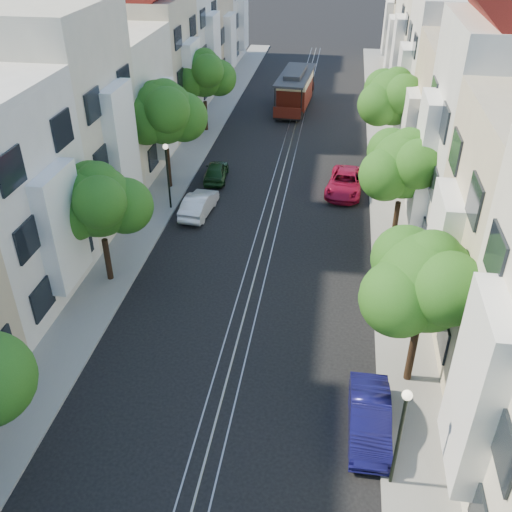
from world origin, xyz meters
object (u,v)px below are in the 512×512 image
at_px(tree_e_d, 394,99).
at_px(tree_e_c, 405,167).
at_px(tree_e_b, 427,285).
at_px(lamp_east, 401,425).
at_px(lamp_west, 167,167).
at_px(parked_car_e_mid, 370,418).
at_px(parked_car_e_far, 345,183).
at_px(tree_w_b, 99,203).
at_px(parked_car_w_far, 216,171).
at_px(cable_car, 295,88).
at_px(tree_w_c, 165,114).
at_px(tree_w_d, 204,75).
at_px(parked_car_w_mid, 199,204).

bearing_deg(tree_e_d, tree_e_c, -90.00).
xyz_separation_m(tree_e_b, lamp_east, (-0.96, -4.98, -1.89)).
xyz_separation_m(lamp_west, parked_car_e_mid, (11.90, -15.89, -2.17)).
xyz_separation_m(tree_e_d, parked_car_e_mid, (-1.66, -24.86, -4.19)).
distance_m(tree_e_b, lamp_west, 18.90).
relative_size(parked_car_e_mid, parked_car_e_far, 0.85).
xyz_separation_m(lamp_east, parked_car_e_mid, (-0.70, 2.11, -2.17)).
height_order(tree_e_d, tree_w_b, tree_e_d).
distance_m(parked_car_e_far, parked_car_w_far, 8.82).
relative_size(tree_e_c, cable_car, 0.77).
bearing_deg(tree_w_c, tree_e_d, 22.62).
bearing_deg(tree_w_b, lamp_east, -36.58).
xyz_separation_m(tree_w_d, parked_car_e_mid, (12.74, -29.86, -3.92)).
bearing_deg(tree_e_b, tree_w_c, 131.99).
distance_m(tree_e_c, tree_w_b, 15.60).
bearing_deg(parked_car_w_far, lamp_west, 63.26).
distance_m(tree_e_c, parked_car_w_mid, 12.43).
relative_size(tree_e_c, tree_w_b, 1.04).
height_order(lamp_east, parked_car_w_mid, lamp_east).
relative_size(tree_e_d, tree_w_b, 1.09).
xyz_separation_m(tree_w_d, parked_car_w_mid, (2.74, -14.28, -3.94)).
xyz_separation_m(tree_e_c, tree_e_d, (0.00, 11.00, 0.27)).
height_order(lamp_west, parked_car_e_far, lamp_west).
height_order(tree_e_d, lamp_west, tree_e_d).
bearing_deg(lamp_east, tree_w_c, 122.65).
distance_m(tree_w_c, lamp_west, 3.81).
distance_m(lamp_west, parked_car_e_far, 11.65).
bearing_deg(tree_w_c, tree_e_b, -48.01).
height_order(tree_e_c, tree_w_d, same).
bearing_deg(tree_e_b, tree_e_c, 90.00).
bearing_deg(cable_car, tree_e_d, -53.01).
bearing_deg(tree_w_d, tree_w_b, -90.00).
relative_size(tree_e_b, parked_car_e_mid, 1.62).
height_order(cable_car, parked_car_e_mid, cable_car).
relative_size(tree_e_d, parked_car_e_far, 1.41).
xyz_separation_m(lamp_east, lamp_west, (-12.60, 18.00, 0.00)).
bearing_deg(lamp_east, tree_w_b, 143.42).
bearing_deg(lamp_east, lamp_west, 124.99).
xyz_separation_m(lamp_west, parked_car_w_mid, (1.90, -0.31, -2.19)).
bearing_deg(parked_car_e_mid, cable_car, 98.81).
relative_size(tree_e_b, parked_car_w_far, 1.83).
distance_m(tree_e_b, parked_car_w_mid, 17.73).
bearing_deg(parked_car_w_mid, tree_e_b, 137.36).
bearing_deg(tree_e_c, tree_w_b, -157.38).
xyz_separation_m(tree_e_d, tree_w_c, (-14.40, -6.00, 0.20)).
height_order(tree_e_c, cable_car, tree_e_c).
height_order(tree_e_b, parked_car_w_far, tree_e_b).
xyz_separation_m(tree_w_b, tree_w_d, (0.00, 22.00, 0.20)).
relative_size(tree_w_d, parked_car_e_mid, 1.58).
xyz_separation_m(tree_w_d, lamp_west, (0.84, -13.98, -1.75)).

